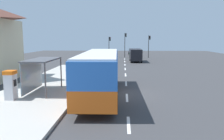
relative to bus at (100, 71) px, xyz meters
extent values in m
cube|color=#38383A|center=(1.71, 14.49, -1.86)|extent=(56.00, 92.00, 0.04)
cube|color=#ADAAA3|center=(-4.69, 2.49, -1.75)|extent=(6.20, 30.00, 0.18)
cube|color=silver|center=(1.96, -5.51, -1.84)|extent=(0.16, 2.20, 0.01)
cube|color=silver|center=(1.96, -0.51, -1.84)|extent=(0.16, 2.20, 0.01)
cube|color=silver|center=(1.96, 4.49, -1.84)|extent=(0.16, 2.20, 0.01)
cube|color=silver|center=(1.96, 9.49, -1.84)|extent=(0.16, 2.20, 0.01)
cube|color=silver|center=(1.96, 14.49, -1.84)|extent=(0.16, 2.20, 0.01)
cube|color=silver|center=(1.96, 19.49, -1.84)|extent=(0.16, 2.20, 0.01)
cube|color=silver|center=(1.96, 24.49, -1.84)|extent=(0.16, 2.20, 0.01)
cube|color=silver|center=(1.96, 29.49, -1.84)|extent=(0.16, 2.20, 0.01)
cube|color=orange|center=(0.01, -0.02, -0.77)|extent=(2.80, 11.06, 1.15)
cube|color=blue|center=(0.01, -0.02, 0.53)|extent=(2.80, 11.06, 1.45)
cube|color=silver|center=(0.01, -0.02, 1.31)|extent=(2.67, 10.84, 0.12)
cube|color=black|center=(-0.14, 5.43, 0.46)|extent=(2.30, 0.18, 1.22)
cube|color=black|center=(-1.18, -0.55, 0.46)|extent=(0.32, 8.58, 1.10)
cylinder|color=black|center=(-1.22, 3.85, -1.34)|extent=(0.31, 1.01, 1.00)
cylinder|color=black|center=(1.03, 3.91, -1.34)|extent=(0.31, 1.01, 1.00)
cylinder|color=black|center=(-1.01, -3.75, -1.34)|extent=(0.31, 1.01, 1.00)
cylinder|color=black|center=(1.24, -3.69, -1.34)|extent=(0.31, 1.01, 1.00)
cube|color=black|center=(3.91, 24.28, -0.52)|extent=(2.07, 5.23, 1.96)
cube|color=black|center=(3.91, 24.28, -0.19)|extent=(2.08, 3.15, 0.44)
cylinder|color=black|center=(4.84, 22.29, -1.50)|extent=(0.23, 0.68, 0.68)
cylinder|color=black|center=(3.04, 22.26, -1.50)|extent=(0.23, 0.68, 0.68)
cylinder|color=black|center=(4.78, 26.29, -1.50)|extent=(0.23, 0.68, 0.68)
cylinder|color=black|center=(2.98, 26.26, -1.50)|extent=(0.23, 0.68, 0.68)
cube|color=#195933|center=(4.01, 32.07, -1.22)|extent=(1.97, 4.47, 0.60)
cube|color=black|center=(4.02, 31.88, -0.62)|extent=(1.68, 2.44, 0.60)
cylinder|color=black|center=(3.13, 33.54, -1.52)|extent=(0.22, 0.65, 0.64)
cylinder|color=black|center=(4.77, 33.61, -1.52)|extent=(0.22, 0.65, 0.64)
cylinder|color=black|center=(3.25, 30.54, -1.52)|extent=(0.22, 0.65, 0.64)
cylinder|color=black|center=(4.89, 30.61, -1.52)|extent=(0.22, 0.65, 0.64)
cube|color=black|center=(4.01, 41.70, -1.22)|extent=(2.03, 4.49, 0.60)
cube|color=black|center=(4.02, 41.50, -0.62)|extent=(1.71, 2.46, 0.60)
cylinder|color=black|center=(3.11, 43.15, -1.52)|extent=(0.23, 0.65, 0.64)
cylinder|color=black|center=(4.75, 43.24, -1.52)|extent=(0.23, 0.65, 0.64)
cylinder|color=black|center=(3.27, 40.16, -1.52)|extent=(0.23, 0.65, 0.64)
cylinder|color=black|center=(4.91, 40.25, -1.52)|extent=(0.23, 0.65, 0.64)
cube|color=silver|center=(-5.76, -1.96, -0.81)|extent=(0.60, 0.70, 1.70)
cube|color=orange|center=(-5.76, -1.96, 0.16)|extent=(0.66, 0.76, 0.24)
cube|color=black|center=(-5.45, -1.96, -0.54)|extent=(0.03, 0.36, 0.44)
cylinder|color=yellow|center=(-2.49, 3.01, -1.19)|extent=(0.52, 0.52, 0.95)
cylinder|color=red|center=(-2.49, 3.71, -1.19)|extent=(0.52, 0.52, 0.95)
cylinder|color=green|center=(-2.49, 4.41, -1.19)|extent=(0.52, 0.52, 0.95)
cylinder|color=blue|center=(-2.49, 5.11, -1.19)|extent=(0.52, 0.52, 0.95)
cylinder|color=#2D2D2D|center=(7.11, 32.27, 0.59)|extent=(0.14, 0.14, 4.86)
cube|color=black|center=(7.33, 32.27, 2.52)|extent=(0.24, 0.28, 0.84)
sphere|color=red|center=(7.45, 32.27, 2.80)|extent=(0.16, 0.16, 0.16)
sphere|color=#3C2C03|center=(7.45, 32.27, 2.52)|extent=(0.16, 0.16, 0.16)
sphere|color=black|center=(7.45, 32.27, 2.24)|extent=(0.16, 0.16, 0.16)
cylinder|color=#2D2D2D|center=(-1.49, 33.07, 0.45)|extent=(0.14, 0.14, 4.59)
cube|color=black|center=(-1.27, 33.07, 2.25)|extent=(0.24, 0.28, 0.84)
sphere|color=red|center=(-1.15, 33.07, 2.53)|extent=(0.16, 0.16, 0.16)
sphere|color=#3C2C03|center=(-1.15, 33.07, 2.25)|extent=(0.16, 0.16, 0.16)
sphere|color=black|center=(-1.15, 33.07, 1.97)|extent=(0.16, 0.16, 0.16)
cylinder|color=#2D2D2D|center=(2.01, 33.87, 0.87)|extent=(0.14, 0.14, 5.41)
cube|color=black|center=(2.23, 33.87, 3.07)|extent=(0.24, 0.28, 0.84)
sphere|color=#360606|center=(2.35, 33.87, 3.35)|extent=(0.16, 0.16, 0.16)
sphere|color=#F2B20C|center=(2.35, 33.87, 3.07)|extent=(0.16, 0.16, 0.16)
sphere|color=black|center=(2.35, 33.87, 2.79)|extent=(0.16, 0.16, 0.16)
cube|color=#4C4C51|center=(-4.39, 0.27, 0.79)|extent=(1.80, 4.00, 0.10)
cube|color=#8CA5B2|center=(-5.24, 0.27, -0.41)|extent=(0.06, 3.80, 2.30)
cylinder|color=#4C4C51|center=(-3.54, -1.63, -0.44)|extent=(0.10, 0.10, 2.44)
cylinder|color=#4C4C51|center=(-3.54, 2.17, -0.44)|extent=(0.10, 0.10, 2.44)
camera|label=1|loc=(1.67, -15.96, 2.37)|focal=35.50mm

